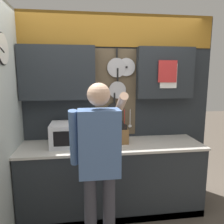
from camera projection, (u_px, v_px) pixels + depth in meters
ground_plane at (112, 209)px, 2.89m from camera, size 14.00×14.00×0.00m
base_cabinet_counter at (112, 178)px, 2.81m from camera, size 2.27×0.65×0.90m
back_wall_unit at (109, 94)px, 2.91m from camera, size 2.84×0.23×2.53m
side_wall at (1, 124)px, 2.14m from camera, size 0.07×1.60×2.53m
microwave at (71, 134)px, 2.67m from camera, size 0.48×0.37×0.28m
knife_block at (123, 136)px, 2.76m from camera, size 0.12×0.16×0.26m
utensil_crock at (100, 137)px, 2.72m from camera, size 0.11×0.11×0.36m
person at (99, 156)px, 2.03m from camera, size 0.54×0.61×1.69m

